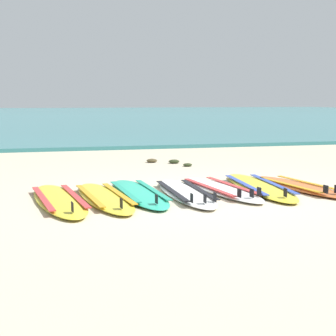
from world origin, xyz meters
TOP-DOWN VIEW (x-y plane):
  - ground_plane at (0.00, 0.00)m, footprint 80.00×80.00m
  - sea at (0.00, 36.33)m, footprint 80.00×60.00m
  - surfboard_0 at (-1.97, 0.14)m, footprint 0.90×2.31m
  - surfboard_1 at (-1.39, 0.16)m, footprint 0.82×2.21m
  - surfboard_2 at (-0.90, 0.34)m, footprint 0.72×2.23m
  - surfboard_3 at (-0.27, 0.21)m, footprint 0.57×2.17m
  - surfboard_4 at (0.30, 0.37)m, footprint 0.85×2.20m
  - surfboard_5 at (0.91, 0.40)m, footprint 0.72×2.40m
  - surfboard_6 at (1.49, 0.28)m, footprint 0.86×2.05m
  - seaweed_clump_near_shoreline at (0.54, 2.94)m, footprint 0.18×0.15m
  - seaweed_clump_mid_sand at (0.40, 3.45)m, footprint 0.23×0.18m
  - seaweed_clump_by_the_boards at (-0.02, 3.69)m, footprint 0.22×0.18m

SIDE VIEW (x-z plane):
  - ground_plane at x=0.00m, z-range 0.00..0.00m
  - seaweed_clump_near_shoreline at x=0.54m, z-range 0.00..0.06m
  - surfboard_5 at x=0.91m, z-range -0.05..0.13m
  - surfboard_0 at x=-1.97m, z-range -0.05..0.13m
  - surfboard_2 at x=-0.90m, z-range -0.05..0.13m
  - surfboard_1 at x=-1.39m, z-range -0.05..0.13m
  - surfboard_3 at x=-0.27m, z-range -0.05..0.13m
  - surfboard_4 at x=0.30m, z-range -0.05..0.13m
  - surfboard_6 at x=1.49m, z-range -0.05..0.13m
  - seaweed_clump_by_the_boards at x=-0.02m, z-range 0.00..0.08m
  - seaweed_clump_mid_sand at x=0.40m, z-range 0.00..0.08m
  - sea at x=0.00m, z-range 0.00..0.10m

